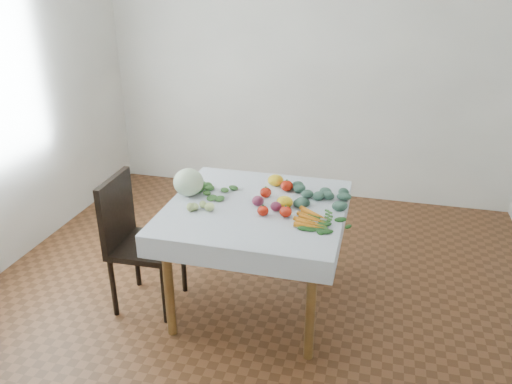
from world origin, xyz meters
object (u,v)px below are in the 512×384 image
carrot_bunch (312,219)px  heirloom_back (276,180)px  chair (133,234)px  table (256,220)px  cabbage (189,182)px

carrot_bunch → heirloom_back: bearing=124.3°
heirloom_back → carrot_bunch: heirloom_back is taller
carrot_bunch → chair: bearing=-177.7°
heirloom_back → table: bearing=-98.4°
carrot_bunch → cabbage: bearing=168.0°
table → chair: (-0.79, -0.18, -0.12)m
chair → cabbage: bearing=35.7°
chair → cabbage: size_ratio=4.60×
heirloom_back → carrot_bunch: 0.58m
table → heirloom_back: heirloom_back is taller
chair → cabbage: 0.50m
heirloom_back → carrot_bunch: (0.33, -0.48, -0.02)m
chair → heirloom_back: bearing=32.0°
table → cabbage: (-0.48, 0.05, 0.19)m
chair → cabbage: (0.32, 0.23, 0.32)m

